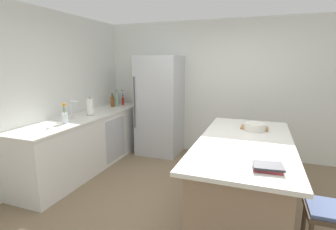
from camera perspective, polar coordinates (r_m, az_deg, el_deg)
name	(u,v)px	position (r m, az deg, el deg)	size (l,w,h in m)	color
ground_plane	(194,211)	(3.38, 5.75, -20.67)	(7.20, 7.20, 0.00)	#7A664C
wall_rear	(224,89)	(5.10, 12.46, 5.71)	(6.00, 0.10, 2.60)	silver
wall_left	(32,98)	(4.22, -28.10, 3.41)	(0.10, 6.00, 2.60)	silver
counter_run_left	(88,141)	(4.64, -17.40, -5.67)	(0.68, 2.81, 0.93)	silver
kitchen_island	(243,177)	(3.23, 16.39, -13.23)	(1.04, 2.23, 0.93)	#8E755B
refrigerator	(160,106)	(5.05, -1.86, 2.12)	(0.81, 0.75, 1.93)	#B7BABF
bar_stool	(329,222)	(2.56, 32.37, -19.54)	(0.36, 0.36, 0.68)	#473828
sink_faucet	(72,109)	(4.32, -20.64, 1.29)	(0.15, 0.05, 0.30)	silver
flower_vase	(65,117)	(4.03, -22.10, -0.33)	(0.08, 0.08, 0.31)	silver
paper_towel_roll	(90,107)	(4.52, -17.05, 1.66)	(0.14, 0.14, 0.31)	gray
soda_bottle	(122,98)	(5.58, -10.24, 3.72)	(0.07, 0.07, 0.30)	silver
hot_sauce_bottle	(123,101)	(5.49, -10.03, 3.12)	(0.05, 0.05, 0.21)	red
syrup_bottle	(117,100)	(5.45, -11.33, 3.25)	(0.06, 0.06, 0.27)	#5B3319
gin_bottle	(117,100)	(5.33, -11.39, 3.35)	(0.07, 0.07, 0.33)	#8CB79E
whiskey_bottle	(112,101)	(5.27, -12.32, 2.99)	(0.08, 0.08, 0.26)	brown
cookbook_stack	(268,167)	(2.32, 21.47, -10.82)	(0.26, 0.21, 0.05)	#A83338
mixing_bowl	(255,127)	(3.52, 18.86, -2.55)	(0.27, 0.27, 0.10)	silver
cutting_board	(254,128)	(3.65, 18.75, -2.73)	(0.36, 0.23, 0.02)	#9E7042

